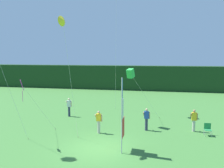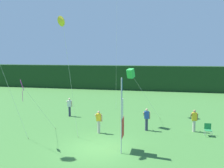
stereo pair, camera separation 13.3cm
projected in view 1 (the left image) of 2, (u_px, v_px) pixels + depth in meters
The scene contains 11 objects.
ground_plane at pixel (98, 148), 15.37m from camera, with size 120.00×120.00×0.00m, color #3D7533.
distant_treeline at pixel (138, 78), 41.23m from camera, with size 80.00×2.40×4.10m, color #193819.
banner_flag at pixel (123, 116), 14.57m from camera, with size 0.06×1.03×4.58m.
person_near_banner at pixel (194, 120), 18.62m from camera, with size 0.55×0.48×1.72m.
person_mid_field at pixel (146, 119), 18.90m from camera, with size 0.55×0.48×1.75m.
person_far_left at pixel (69, 107), 23.23m from camera, with size 0.55×0.48×1.78m.
person_far_right at pixel (99, 121), 18.23m from camera, with size 0.55×0.48×1.72m.
folding_chair at pixel (208, 129), 17.76m from camera, with size 0.51×0.51×0.89m.
kite_green_box_1 at pixel (131, 74), 19.99m from camera, with size 2.80×3.17×4.79m.
kite_magenta_diamond_2 at pixel (24, 89), 15.60m from camera, with size 0.72×3.93×4.30m.
kite_yellow_delta_4 at pixel (63, 22), 14.66m from camera, with size 0.50×2.23×8.28m.
Camera 1 is at (3.82, -14.31, 5.86)m, focal length 38.84 mm.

